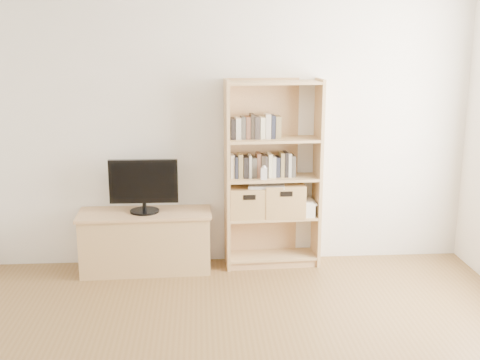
{
  "coord_description": "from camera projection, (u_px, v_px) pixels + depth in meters",
  "views": [
    {
      "loc": [
        -0.23,
        -2.91,
        2.09
      ],
      "look_at": [
        0.1,
        1.9,
        0.92
      ],
      "focal_mm": 45.0,
      "sensor_mm": 36.0,
      "label": 1
    }
  ],
  "objects": [
    {
      "name": "back_wall",
      "position": [
        224.0,
        124.0,
        5.44
      ],
      "size": [
        4.5,
        0.02,
        2.6
      ],
      "primitive_type": "cube",
      "color": "silver",
      "rests_on": "floor"
    },
    {
      "name": "tv_stand",
      "position": [
        146.0,
        242.0,
        5.43
      ],
      "size": [
        1.15,
        0.47,
        0.52
      ],
      "primitive_type": "cube",
      "rotation": [
        0.0,
        0.0,
        0.03
      ],
      "color": "tan",
      "rests_on": "floor"
    },
    {
      "name": "bookshelf",
      "position": [
        273.0,
        175.0,
        5.43
      ],
      "size": [
        0.87,
        0.35,
        1.71
      ],
      "primitive_type": "cube",
      "rotation": [
        0.0,
        0.0,
        0.05
      ],
      "color": "tan",
      "rests_on": "floor"
    },
    {
      "name": "television",
      "position": [
        144.0,
        186.0,
        5.31
      ],
      "size": [
        0.6,
        0.05,
        0.47
      ],
      "primitive_type": "cube",
      "rotation": [
        0.0,
        0.0,
        -0.01
      ],
      "color": "black",
      "rests_on": "tv_stand"
    },
    {
      "name": "books_row_mid",
      "position": [
        272.0,
        164.0,
        5.43
      ],
      "size": [
        0.84,
        0.2,
        0.22
      ],
      "primitive_type": "cube",
      "rotation": [
        0.0,
        0.0,
        0.04
      ],
      "color": "#BBB2A0",
      "rests_on": "bookshelf"
    },
    {
      "name": "books_row_upper",
      "position": [
        252.0,
        128.0,
        5.33
      ],
      "size": [
        0.36,
        0.15,
        0.19
      ],
      "primitive_type": "cube",
      "rotation": [
        0.0,
        0.0,
        0.05
      ],
      "color": "#BBB2A0",
      "rests_on": "bookshelf"
    },
    {
      "name": "baby_monitor",
      "position": [
        264.0,
        174.0,
        5.32
      ],
      "size": [
        0.06,
        0.04,
        0.11
      ],
      "primitive_type": "cube",
      "rotation": [
        0.0,
        0.0,
        -0.16
      ],
      "color": "white",
      "rests_on": "bookshelf"
    },
    {
      "name": "basket_left",
      "position": [
        248.0,
        202.0,
        5.46
      ],
      "size": [
        0.34,
        0.29,
        0.27
      ],
      "primitive_type": "cube",
      "rotation": [
        0.0,
        0.0,
        0.04
      ],
      "color": "#A47F4A",
      "rests_on": "bookshelf"
    },
    {
      "name": "basket_right",
      "position": [
        284.0,
        199.0,
        5.49
      ],
      "size": [
        0.37,
        0.3,
        0.3
      ],
      "primitive_type": "cube",
      "rotation": [
        0.0,
        0.0,
        0.01
      ],
      "color": "#A47F4A",
      "rests_on": "bookshelf"
    },
    {
      "name": "laptop",
      "position": [
        267.0,
        185.0,
        5.43
      ],
      "size": [
        0.35,
        0.26,
        0.03
      ],
      "primitive_type": "cube",
      "rotation": [
        0.0,
        0.0,
        -0.13
      ],
      "color": "silver",
      "rests_on": "basket_left"
    },
    {
      "name": "magazine_stack",
      "position": [
        304.0,
        208.0,
        5.53
      ],
      "size": [
        0.19,
        0.26,
        0.12
      ],
      "primitive_type": "cube",
      "rotation": [
        0.0,
        0.0,
        -0.04
      ],
      "color": "silver",
      "rests_on": "bookshelf"
    }
  ]
}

